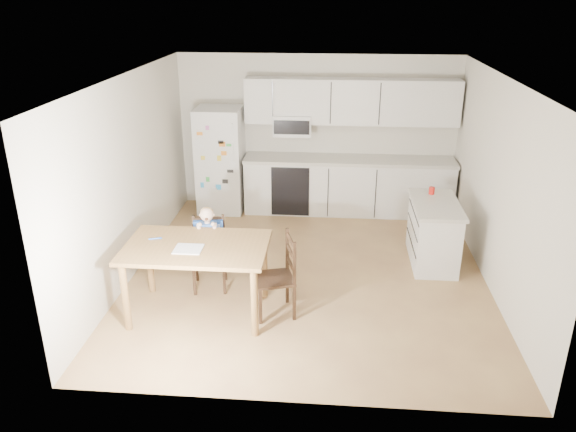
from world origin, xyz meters
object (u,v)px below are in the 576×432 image
(refrigerator, at_px, (221,160))
(red_cup, at_px, (432,191))
(dining_table, at_px, (197,254))
(chair_side, at_px, (282,270))
(kitchen_island, at_px, (433,232))
(chair_booster, at_px, (208,239))

(refrigerator, bearing_deg, red_cup, -22.99)
(dining_table, bearing_deg, chair_side, 4.70)
(kitchen_island, height_order, chair_side, chair_side)
(red_cup, distance_m, dining_table, 3.38)
(red_cup, relative_size, chair_booster, 0.09)
(kitchen_island, height_order, chair_booster, chair_booster)
(refrigerator, bearing_deg, chair_side, -67.41)
(red_cup, height_order, dining_table, red_cup)
(dining_table, distance_m, chair_side, 0.96)
(kitchen_island, height_order, red_cup, red_cup)
(chair_booster, bearing_deg, chair_side, -38.36)
(refrigerator, relative_size, kitchen_island, 1.48)
(refrigerator, xyz_separation_m, red_cup, (3.17, -1.35, 0.04))
(kitchen_island, distance_m, red_cup, 0.58)
(refrigerator, xyz_separation_m, dining_table, (0.36, -3.21, -0.12))
(refrigerator, distance_m, dining_table, 3.24)
(chair_booster, distance_m, chair_side, 1.09)
(chair_side, bearing_deg, kitchen_island, 110.79)
(kitchen_island, bearing_deg, chair_booster, -162.20)
(refrigerator, height_order, red_cup, refrigerator)
(chair_booster, height_order, chair_side, chair_booster)
(kitchen_island, xyz_separation_m, red_cup, (-0.01, 0.35, 0.47))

